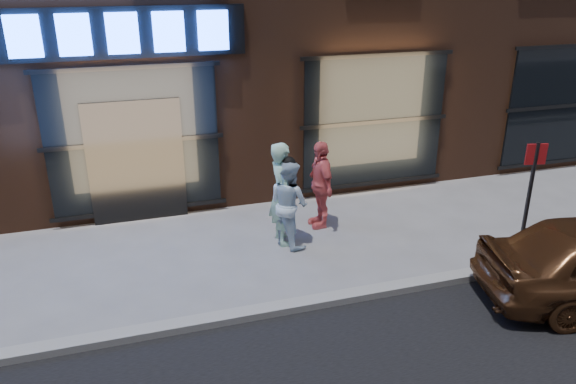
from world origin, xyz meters
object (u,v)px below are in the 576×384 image
at_px(man_bowtie, 282,194).
at_px(sign_post, 529,193).
at_px(man_cap, 289,203).
at_px(passerby, 320,184).

relative_size(man_bowtie, sign_post, 0.88).
bearing_deg(man_cap, sign_post, -141.79).
distance_m(man_cap, sign_post, 3.99).
bearing_deg(man_cap, man_bowtie, 12.01).
xyz_separation_m(man_cap, sign_post, (3.50, -1.85, 0.49)).
bearing_deg(sign_post, passerby, 149.14).
bearing_deg(sign_post, man_bowtie, 162.36).
bearing_deg(man_cap, passerby, -78.25).
relative_size(man_cap, passerby, 0.94).
xyz_separation_m(man_cap, passerby, (0.80, 0.58, 0.05)).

